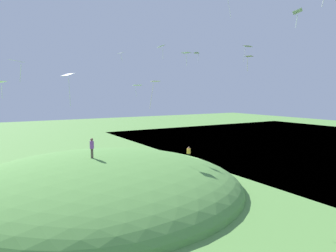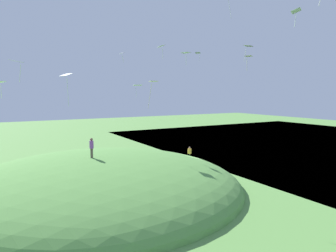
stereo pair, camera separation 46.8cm
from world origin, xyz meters
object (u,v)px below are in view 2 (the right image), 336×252
Objects in this scene: kite_8 at (122,54)px; kite_14 at (198,53)px; kite_4 at (16,62)px; kite_9 at (161,47)px; kite_5 at (138,86)px; kite_7 at (248,47)px; kite_6 at (296,11)px; kite_10 at (66,77)px; kite_12 at (186,53)px; person_with_child at (190,152)px; kite_3 at (153,85)px; kite_15 at (249,57)px; person_watching_kites at (92,145)px.

kite_8 is 10.30m from kite_14.
kite_4 is 1.20× the size of kite_9.
kite_14 is (-10.92, -4.20, 4.60)m from kite_5.
kite_7 is at bearing 152.55° from kite_5.
kite_6 is 0.53× the size of kite_10.
kite_12 is (-10.98, -2.07, 2.56)m from kite_10.
person_with_child is 15.26m from kite_8.
kite_6 is at bearing 142.09° from kite_3.
kite_4 is 13.96m from kite_12.
kite_15 is (-0.93, -5.19, -2.38)m from kite_6.
kite_9 is 11.24m from kite_10.
kite_10 is at bearing -28.99° from kite_6.
kite_8 is 18.71m from kite_15.
kite_10 is (5.79, -1.48, 0.44)m from kite_3.
person_with_child is 17.46m from kite_3.
kite_4 is at bearing 19.30° from kite_5.
person_with_child is at bearing -165.12° from kite_4.
kite_4 is 12.64m from kite_5.
kite_9 reaches higher than kite_4.
kite_15 is (-8.64, 0.81, 2.43)m from kite_3.
kite_10 is at bearing -14.31° from kite_3.
kite_12 is (-1.23, 2.41, -0.81)m from kite_9.
kite_14 is at bearing -107.85° from kite_6.
kite_6 reaches higher than person_watching_kites.
kite_10 is 24.24m from kite_14.
kite_15 is at bearing 158.26° from kite_4.
person_with_child is at bearing 136.39° from kite_8.
kite_3 is 8.10m from kite_9.
kite_6 is (-4.36, 16.17, 4.60)m from kite_5.
kite_15 is at bearing 69.66° from kite_14.
kite_6 reaches higher than kite_10.
kite_3 is 5.99m from kite_10.
kite_6 is at bearing 105.09° from kite_5.
kite_15 is (5.63, 15.18, -2.39)m from kite_14.
kite_14 is at bearing 58.85° from person_watching_kites.
person_with_child is 14.30m from kite_7.
kite_3 is 9.01m from kite_15.
kite_3 is 15.37m from kite_7.
kite_3 is (10.84, 11.16, 7.92)m from person_with_child.
kite_14 is at bearing 164.75° from person_with_child.
kite_8 is 19.24m from kite_10.
kite_15 reaches higher than kite_10.
kite_12 is (-0.79, 13.75, -1.48)m from kite_8.
person_watching_kites is 15.80m from kite_8.
kite_5 is 5.57m from kite_9.
person_with_child is 1.19× the size of kite_9.
kite_6 reaches higher than kite_4.
person_watching_kites is 19.42m from kite_7.
person_with_child is at bearing -126.59° from kite_12.
kite_9 is 2.83m from kite_12.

